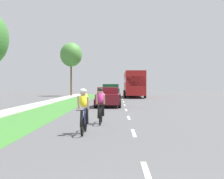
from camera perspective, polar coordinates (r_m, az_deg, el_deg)
ground_plane at (r=22.43m, az=2.52°, el=-3.51°), size 120.00×120.00×0.00m
grass_verge at (r=22.88m, az=-10.42°, el=-3.43°), size 2.91×70.00×0.01m
sidewalk_concrete at (r=23.44m, az=-15.90°, el=-3.34°), size 1.66×70.00×0.10m
lane_markings_center at (r=26.42m, az=2.30°, el=-2.84°), size 0.12×52.71×0.01m
cyclist_lead at (r=10.93m, az=-5.15°, el=-3.84°), size 0.42×1.72×1.58m
cyclist_trailing at (r=13.70m, az=-2.07°, el=-2.89°), size 0.42×1.72×1.58m
sedan_maroon at (r=24.31m, az=-0.71°, el=-1.36°), size 1.98×4.30×1.52m
suv_dark_green at (r=34.73m, az=-0.21°, el=-0.40°), size 2.15×4.70×1.79m
bus_red at (r=43.84m, az=3.98°, el=1.21°), size 2.78×11.60×3.48m
pickup_white at (r=61.88m, az=0.01°, el=0.04°), size 2.22×5.10×1.64m
street_tree_far at (r=48.47m, az=-7.46°, el=6.28°), size 3.34×3.34×8.16m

